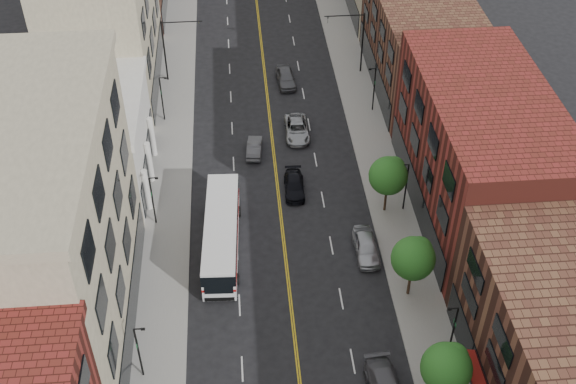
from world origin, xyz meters
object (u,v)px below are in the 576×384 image
object	(u,v)px
car_lane_behind	(254,147)
car_lane_b	(297,129)
car_parked_far	(366,247)
city_bus	(221,232)
car_lane_c	(286,77)
car_lane_a	(294,186)

from	to	relation	value
car_lane_behind	car_lane_b	xyz separation A→B (m)	(4.45, 2.67, 0.07)
car_parked_far	car_lane_behind	distance (m)	17.13
city_bus	car_lane_behind	size ratio (longest dim) A/B	3.11
car_lane_c	city_bus	bearing A→B (deg)	-109.94
car_lane_behind	car_lane_a	size ratio (longest dim) A/B	0.89
car_lane_a	car_lane_c	size ratio (longest dim) A/B	0.94
car_lane_a	car_lane_behind	bearing A→B (deg)	120.43
car_parked_far	car_lane_a	bearing A→B (deg)	120.71
car_lane_behind	car_lane_c	xyz separation A→B (m)	(4.12, 12.62, 0.16)
car_lane_behind	car_lane_b	bearing A→B (deg)	-143.03
car_parked_far	car_lane_b	bearing A→B (deg)	102.86
car_parked_far	car_lane_c	bearing A→B (deg)	98.76
city_bus	car_lane_behind	world-z (taller)	city_bus
car_lane_a	car_lane_c	xyz separation A→B (m)	(0.74, 18.79, 0.16)
car_lane_a	city_bus	bearing A→B (deg)	-132.12
car_lane_behind	car_lane_b	size ratio (longest dim) A/B	0.76
car_lane_behind	car_lane_a	world-z (taller)	car_lane_behind
city_bus	car_lane_a	world-z (taller)	city_bus
car_lane_behind	car_lane_c	size ratio (longest dim) A/B	0.83
city_bus	car_parked_far	world-z (taller)	city_bus
city_bus	car_lane_behind	distance (m)	13.64
city_bus	car_lane_a	distance (m)	9.78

